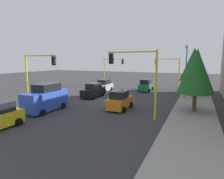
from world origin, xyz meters
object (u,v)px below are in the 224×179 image
object	(u,v)px
delivery_van_blue	(46,98)
tree_roadside_near	(196,71)
car_green	(146,86)
street_lamp_curbside	(186,66)
traffic_signal_near_left	(136,71)
car_black	(93,91)
traffic_signal_far_left	(169,67)
tree_roadside_mid	(194,64)
traffic_signal_far_right	(112,66)
car_silver	(104,86)
traffic_signal_near_right	(38,70)
car_orange	(120,101)

from	to	relation	value
delivery_van_blue	tree_roadside_near	bearing A→B (deg)	112.10
car_green	street_lamp_curbside	bearing A→B (deg)	49.47
traffic_signal_near_left	car_black	world-z (taller)	traffic_signal_near_left
traffic_signal_far_left	car_green	world-z (taller)	traffic_signal_far_left
tree_roadside_mid	car_black	world-z (taller)	tree_roadside_mid
traffic_signal_near_left	car_green	bearing A→B (deg)	-168.81
traffic_signal_near_left	delivery_van_blue	xyz separation A→B (m)	(1.58, -8.98, -2.93)
traffic_signal_far_right	car_silver	bearing A→B (deg)	15.10
delivery_van_blue	traffic_signal_near_right	bearing A→B (deg)	-122.49
traffic_signal_near_left	delivery_van_blue	bearing A→B (deg)	-80.04
traffic_signal_near_right	tree_roadside_mid	bearing A→B (deg)	131.70
street_lamp_curbside	traffic_signal_far_left	bearing A→B (deg)	-161.25
car_orange	traffic_signal_far_right	bearing A→B (deg)	-153.20
tree_roadside_near	car_green	xyz separation A→B (m)	(-11.12, -7.75, -3.18)
traffic_signal_far_right	traffic_signal_near_right	distance (m)	20.00
car_silver	tree_roadside_mid	bearing A→B (deg)	99.21
car_orange	tree_roadside_mid	bearing A→B (deg)	150.73
street_lamp_curbside	delivery_van_blue	xyz separation A→B (m)	(11.19, -12.44, -3.07)
traffic_signal_far_right	delivery_van_blue	distance (m)	21.88
car_black	street_lamp_curbside	bearing A→B (deg)	104.09
car_black	car_orange	distance (m)	7.41
car_green	car_silver	size ratio (longest dim) A/B	0.95
traffic_signal_near_right	car_silver	world-z (taller)	traffic_signal_near_right
tree_roadside_near	delivery_van_blue	world-z (taller)	tree_roadside_near
traffic_signal_far_left	delivery_van_blue	distance (m)	23.49
traffic_signal_near_left	traffic_signal_far_left	xyz separation A→B (m)	(-20.00, -0.07, -0.30)
traffic_signal_near_right	car_green	bearing A→B (deg)	150.77
tree_roadside_near	traffic_signal_far_left	bearing A→B (deg)	-163.21
traffic_signal_far_right	car_orange	xyz separation A→B (m)	(17.87, 9.03, -3.04)
street_lamp_curbside	car_orange	bearing A→B (deg)	-38.04
traffic_signal_near_left	car_silver	xyz separation A→B (m)	(-11.82, -9.21, -3.32)
traffic_signal_near_right	car_orange	bearing A→B (deg)	103.24
car_green	traffic_signal_far_right	bearing A→B (deg)	-120.05
tree_roadside_mid	car_green	size ratio (longest dim) A/B	1.77
traffic_signal_far_right	tree_roadside_near	size ratio (longest dim) A/B	0.89
traffic_signal_near_left	street_lamp_curbside	world-z (taller)	street_lamp_curbside
traffic_signal_far_right	traffic_signal_near_left	world-z (taller)	traffic_signal_near_left
delivery_van_blue	car_black	distance (m)	8.29
traffic_signal_near_right	traffic_signal_near_left	bearing A→B (deg)	90.00
traffic_signal_far_right	traffic_signal_near_right	world-z (taller)	traffic_signal_near_right
traffic_signal_near_right	car_silver	distance (m)	12.44
traffic_signal_far_right	traffic_signal_near_left	size ratio (longest dim) A/B	0.93
traffic_signal_near_right	car_silver	size ratio (longest dim) A/B	1.41
traffic_signal_far_right	car_green	size ratio (longest dim) A/B	1.43
car_black	car_green	xyz separation A→B (m)	(-8.45, 5.26, -0.00)
tree_roadside_mid	car_black	size ratio (longest dim) A/B	1.70
traffic_signal_far_left	tree_roadside_mid	bearing A→B (deg)	35.80
traffic_signal_near_left	car_green	xyz separation A→B (m)	(-15.12, -2.99, -3.32)
traffic_signal_far_left	street_lamp_curbside	distance (m)	10.98
traffic_signal_near_right	traffic_signal_far_left	xyz separation A→B (m)	(-20.00, 11.39, -0.16)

